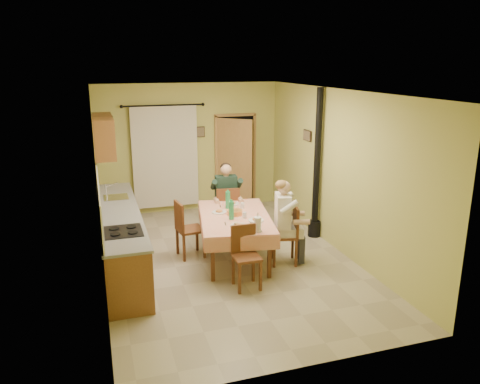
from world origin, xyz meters
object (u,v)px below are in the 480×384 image
object	(u,v)px
dining_table	(235,237)
chair_near	(246,269)
man_right	(285,212)
man_far	(226,192)
stove_flue	(316,184)
chair_left	(190,240)
chair_right	(285,246)
chair_far	(227,222)

from	to	relation	value
dining_table	chair_near	bearing A→B (deg)	-87.82
chair_near	man_right	xyz separation A→B (m)	(0.87, 0.64, 0.59)
man_far	stove_flue	size ratio (longest dim) A/B	0.50
chair_left	stove_flue	world-z (taller)	stove_flue
man_right	dining_table	bearing A→B (deg)	73.63
chair_right	chair_left	xyz separation A→B (m)	(-1.44, 0.74, 0.00)
dining_table	chair_left	bearing A→B (deg)	166.70
stove_flue	chair_right	bearing A→B (deg)	-136.56
stove_flue	dining_table	bearing A→B (deg)	-162.92
chair_right	chair_left	distance (m)	1.62
chair_near	chair_left	bearing A→B (deg)	-67.73
man_far	man_right	distance (m)	1.58
man_right	chair_left	bearing A→B (deg)	77.17
chair_left	man_far	world-z (taller)	man_far
chair_right	stove_flue	bearing A→B (deg)	-31.99
chair_near	chair_far	bearing A→B (deg)	-98.02
chair_far	stove_flue	distance (m)	1.83
dining_table	chair_far	xyz separation A→B (m)	(0.15, 1.04, -0.09)
chair_far	chair_left	world-z (taller)	chair_far
dining_table	chair_right	size ratio (longest dim) A/B	2.14
dining_table	chair_left	distance (m)	0.79
chair_right	man_right	xyz separation A→B (m)	(-0.01, 0.00, 0.59)
chair_near	chair_left	distance (m)	1.49
dining_table	man_right	world-z (taller)	man_right
dining_table	man_far	size ratio (longest dim) A/B	1.50
chair_far	chair_near	world-z (taller)	chair_far
chair_near	chair_right	distance (m)	1.09
chair_near	chair_left	xyz separation A→B (m)	(-0.56, 1.39, 0.00)
chair_near	man_far	distance (m)	2.23
chair_left	man_right	distance (m)	1.71
man_right	chair_right	bearing A→B (deg)	-90.00
chair_far	man_right	world-z (taller)	man_right
chair_near	stove_flue	distance (m)	2.60
chair_near	chair_right	bearing A→B (deg)	-143.73
dining_table	chair_right	world-z (taller)	chair_right
chair_right	stove_flue	size ratio (longest dim) A/B	0.35
dining_table	chair_near	world-z (taller)	chair_near
chair_far	chair_right	distance (m)	1.58
dining_table	stove_flue	xyz separation A→B (m)	(1.75, 0.54, 0.65)
stove_flue	man_right	bearing A→B (deg)	-137.03
chair_right	man_right	distance (m)	0.59
chair_far	dining_table	bearing A→B (deg)	-91.85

